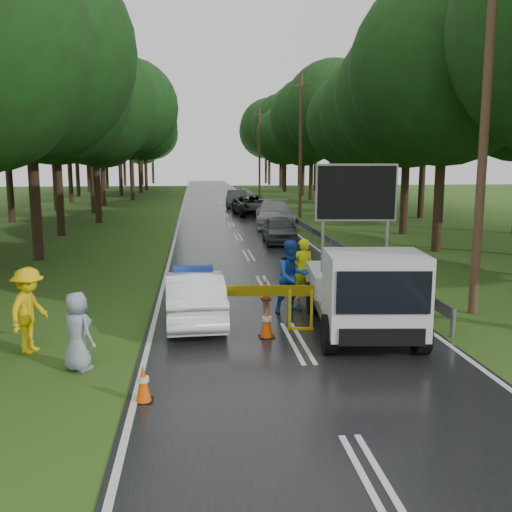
{
  "coord_description": "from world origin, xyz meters",
  "views": [
    {
      "loc": [
        -2.24,
        -12.31,
        4.12
      ],
      "look_at": [
        -0.49,
        4.25,
        1.3
      ],
      "focal_mm": 40.0,
      "sensor_mm": 36.0,
      "label": 1
    }
  ],
  "objects": [
    {
      "name": "road",
      "position": [
        0.0,
        30.0,
        0.01
      ],
      "size": [
        7.0,
        140.0,
        0.02
      ],
      "primitive_type": "cube",
      "color": "black",
      "rests_on": "ground"
    },
    {
      "name": "ground",
      "position": [
        0.0,
        0.0,
        0.0
      ],
      "size": [
        160.0,
        160.0,
        0.0
      ],
      "primitive_type": "plane",
      "color": "#274E16",
      "rests_on": "ground"
    },
    {
      "name": "work_truck",
      "position": [
        1.67,
        0.49,
        1.08
      ],
      "size": [
        2.66,
        5.17,
        3.97
      ],
      "rotation": [
        0.0,
        0.0,
        -0.1
      ],
      "color": "gray",
      "rests_on": "ground"
    },
    {
      "name": "cone_left_mid",
      "position": [
        -2.69,
        3.0,
        0.36
      ],
      "size": [
        0.35,
        0.35,
        0.74
      ],
      "color": "black",
      "rests_on": "ground"
    },
    {
      "name": "utility_pole_mid",
      "position": [
        5.2,
        28.0,
        5.06
      ],
      "size": [
        1.4,
        0.24,
        10.0
      ],
      "color": "#4F3725",
      "rests_on": "ground"
    },
    {
      "name": "officer",
      "position": [
        0.88,
        4.0,
        0.92
      ],
      "size": [
        0.73,
        0.54,
        1.83
      ],
      "primitive_type": "imported",
      "rotation": [
        0.0,
        0.0,
        3.3
      ],
      "color": "#F2FE0D",
      "rests_on": "ground"
    },
    {
      "name": "utility_pole_near",
      "position": [
        5.2,
        2.0,
        5.06
      ],
      "size": [
        1.4,
        0.24,
        10.0
      ],
      "color": "#4F3725",
      "rests_on": "ground"
    },
    {
      "name": "queue_car_third",
      "position": [
        2.03,
        30.1,
        0.76
      ],
      "size": [
        3.0,
        5.66,
        1.52
      ],
      "primitive_type": "imported",
      "rotation": [
        0.0,
        0.0,
        0.09
      ],
      "color": "black",
      "rests_on": "ground"
    },
    {
      "name": "police_sedan",
      "position": [
        -2.33,
        1.89,
        0.67
      ],
      "size": [
        1.63,
        4.1,
        1.46
      ],
      "rotation": [
        0.0,
        0.0,
        3.2
      ],
      "color": "white",
      "rests_on": "ground"
    },
    {
      "name": "queue_car_first",
      "position": [
        1.91,
        15.69,
        0.67
      ],
      "size": [
        1.74,
        3.99,
        1.34
      ],
      "primitive_type": "imported",
      "rotation": [
        0.0,
        0.0,
        -0.04
      ],
      "color": "#3D4044",
      "rests_on": "ground"
    },
    {
      "name": "bystander_left",
      "position": [
        -5.84,
        0.0,
        0.93
      ],
      "size": [
        1.01,
        1.35,
        1.86
      ],
      "primitive_type": "imported",
      "rotation": [
        0.0,
        0.0,
        1.28
      ],
      "color": "yellow",
      "rests_on": "ground"
    },
    {
      "name": "bystander_right",
      "position": [
        -4.59,
        -1.21,
        0.79
      ],
      "size": [
        0.91,
        0.89,
        1.58
      ],
      "primitive_type": "imported",
      "rotation": [
        0.0,
        0.0,
        2.43
      ],
      "color": "#8893A3",
      "rests_on": "ground"
    },
    {
      "name": "civilian",
      "position": [
        0.32,
        2.6,
        0.99
      ],
      "size": [
        1.16,
        1.03,
        1.99
      ],
      "primitive_type": "imported",
      "rotation": [
        0.0,
        0.0,
        0.34
      ],
      "color": "#194BA6",
      "rests_on": "ground"
    },
    {
      "name": "cone_center",
      "position": [
        -0.64,
        0.43,
        0.38
      ],
      "size": [
        0.37,
        0.37,
        0.78
      ],
      "color": "black",
      "rests_on": "ground"
    },
    {
      "name": "cone_right",
      "position": [
        2.5,
        1.5,
        0.32
      ],
      "size": [
        0.31,
        0.31,
        0.66
      ],
      "color": "black",
      "rests_on": "ground"
    },
    {
      "name": "barrier",
      "position": [
        -0.8,
        1.0,
        0.86
      ],
      "size": [
        2.73,
        0.32,
        1.13
      ],
      "rotation": [
        0.0,
        0.0,
        -0.1
      ],
      "color": "gold",
      "rests_on": "ground"
    },
    {
      "name": "cone_far",
      "position": [
        -0.2,
        4.09,
        0.31
      ],
      "size": [
        0.31,
        0.31,
        0.65
      ],
      "color": "black",
      "rests_on": "ground"
    },
    {
      "name": "queue_car_fourth",
      "position": [
        1.34,
        37.65,
        0.75
      ],
      "size": [
        2.15,
        4.73,
        1.5
      ],
      "primitive_type": "imported",
      "rotation": [
        0.0,
        0.0,
        -0.13
      ],
      "color": "#3E4246",
      "rests_on": "ground"
    },
    {
      "name": "utility_pole_far",
      "position": [
        5.2,
        54.0,
        5.06
      ],
      "size": [
        1.4,
        0.24,
        10.0
      ],
      "color": "#4F3725",
      "rests_on": "ground"
    },
    {
      "name": "queue_car_second",
      "position": [
        2.6,
        22.39,
        0.82
      ],
      "size": [
        2.81,
        5.85,
        1.64
      ],
      "primitive_type": "imported",
      "rotation": [
        0.0,
        0.0,
        -0.09
      ],
      "color": "#989BA0",
      "rests_on": "ground"
    },
    {
      "name": "cone_near_left",
      "position": [
        -3.19,
        -2.91,
        0.33
      ],
      "size": [
        0.33,
        0.33,
        0.69
      ],
      "color": "black",
      "rests_on": "ground"
    },
    {
      "name": "guardrail",
      "position": [
        3.7,
        29.67,
        0.55
      ],
      "size": [
        0.12,
        60.06,
        0.7
      ],
      "color": "gray",
      "rests_on": "ground"
    }
  ]
}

